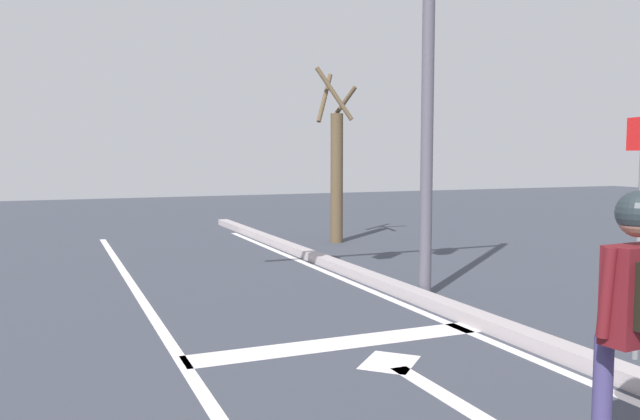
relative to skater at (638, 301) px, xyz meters
The scene contains 8 objects.
lane_line_center 3.19m from the skater, 127.67° to the left, with size 0.12×20.00×0.01m, color silver.
lane_line_curbside 2.84m from the skater, 64.49° to the left, with size 0.12×20.00×0.01m, color silver.
stop_bar 3.39m from the skater, 94.91° to the left, with size 3.12×0.40×0.01m, color silver.
lane_arrow_stem 1.97m from the skater, 94.15° to the left, with size 0.16×1.40×0.01m, color silver.
lane_arrow_head 2.72m from the skater, 92.74° to the left, with size 0.56×0.44×0.01m, color silver.
curb_strip 2.93m from the skater, 59.78° to the left, with size 0.24×24.00×0.14m, color #A59B9D.
skater is the anchor object (origin of this frame).
roadside_tree 10.34m from the skater, 74.70° to the left, with size 0.99×0.96×3.67m.
Camera 1 is at (-1.30, 1.16, 1.86)m, focal length 36.21 mm.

